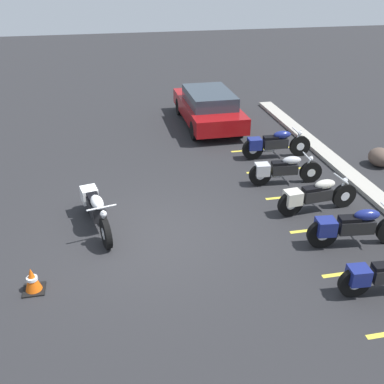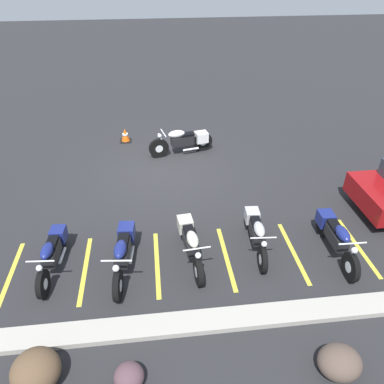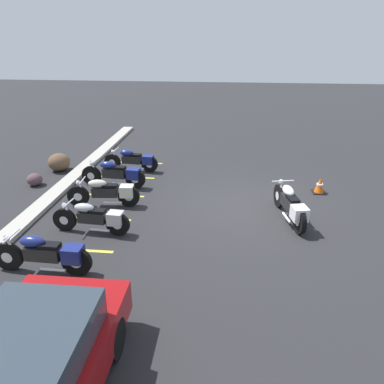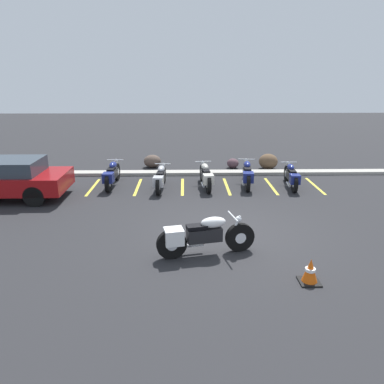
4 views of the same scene
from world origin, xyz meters
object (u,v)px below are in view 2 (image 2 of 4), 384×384
at_px(landscape_rock_0, 129,377).
at_px(landscape_rock_1, 36,371).
at_px(parked_bike_0, 335,236).
at_px(parked_bike_2, 190,241).
at_px(parked_bike_3, 123,251).
at_px(landscape_rock_2, 340,362).
at_px(motorcycle_white_featured, 184,141).
at_px(parked_bike_1, 256,231).
at_px(traffic_cone, 125,135).
at_px(parked_bike_4, 52,252).

bearing_deg(landscape_rock_0, landscape_rock_1, -7.70).
height_order(parked_bike_0, parked_bike_2, parked_bike_0).
height_order(parked_bike_3, landscape_rock_2, parked_bike_3).
bearing_deg(landscape_rock_1, parked_bike_2, -136.00).
distance_m(motorcycle_white_featured, landscape_rock_0, 8.21).
xyz_separation_m(parked_bike_1, landscape_rock_1, (4.37, 2.89, -0.10)).
xyz_separation_m(parked_bike_0, parked_bike_1, (1.75, -0.41, -0.03)).
distance_m(parked_bike_3, landscape_rock_2, 4.66).
bearing_deg(motorcycle_white_featured, traffic_cone, -42.41).
bearing_deg(parked_bike_1, parked_bike_0, 81.03).
height_order(motorcycle_white_featured, parked_bike_2, motorcycle_white_featured).
height_order(parked_bike_3, landscape_rock_1, parked_bike_3).
relative_size(parked_bike_3, landscape_rock_1, 2.76).
xyz_separation_m(landscape_rock_0, landscape_rock_1, (1.47, -0.20, 0.12)).
height_order(parked_bike_0, parked_bike_3, parked_bike_3).
bearing_deg(parked_bike_0, parked_bike_4, -90.63).
height_order(motorcycle_white_featured, landscape_rock_1, motorcycle_white_featured).
xyz_separation_m(landscape_rock_2, traffic_cone, (3.80, -9.42, -0.04)).
xyz_separation_m(parked_bike_2, parked_bike_4, (3.03, -0.01, -0.02)).
xyz_separation_m(parked_bike_4, landscape_rock_1, (-0.23, 2.71, -0.10)).
relative_size(parked_bike_3, landscape_rock_2, 2.97).
relative_size(parked_bike_1, parked_bike_3, 0.93).
relative_size(parked_bike_3, landscape_rock_0, 4.36).
xyz_separation_m(motorcycle_white_featured, landscape_rock_0, (1.70, 8.03, -0.26)).
distance_m(landscape_rock_0, landscape_rock_2, 3.46).
relative_size(parked_bike_1, landscape_rock_2, 2.76).
xyz_separation_m(parked_bike_2, landscape_rock_2, (-2.13, 3.10, -0.17)).
bearing_deg(parked_bike_3, landscape_rock_2, 56.79).
xyz_separation_m(parked_bike_2, landscape_rock_1, (2.80, 2.70, -0.11)).
bearing_deg(traffic_cone, parked_bike_3, 91.61).
bearing_deg(landscape_rock_2, parked_bike_2, -55.53).
height_order(parked_bike_4, traffic_cone, parked_bike_4).
distance_m(parked_bike_0, parked_bike_2, 3.33).
distance_m(motorcycle_white_featured, parked_bike_4, 6.15).
bearing_deg(landscape_rock_1, landscape_rock_0, 172.30).
relative_size(parked_bike_2, landscape_rock_2, 2.85).
bearing_deg(traffic_cone, parked_bike_1, 117.89).
bearing_deg(parked_bike_1, parked_bike_2, -79.20).
xyz_separation_m(parked_bike_1, parked_bike_2, (1.58, 0.18, 0.02)).
distance_m(parked_bike_3, landscape_rock_0, 2.75).
bearing_deg(landscape_rock_2, parked_bike_1, -80.46).
relative_size(parked_bike_4, traffic_cone, 4.02).
height_order(parked_bike_0, parked_bike_1, parked_bike_0).
height_order(motorcycle_white_featured, traffic_cone, motorcycle_white_featured).
bearing_deg(landscape_rock_0, parked_bike_2, -114.55).
relative_size(parked_bike_1, traffic_cone, 4.03).
bearing_deg(parked_bike_3, traffic_cone, -172.60).
bearing_deg(landscape_rock_2, landscape_rock_0, -3.29).
height_order(parked_bike_0, landscape_rock_0, parked_bike_0).
distance_m(landscape_rock_1, traffic_cone, 9.09).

